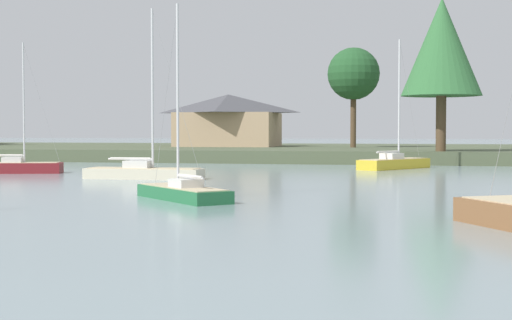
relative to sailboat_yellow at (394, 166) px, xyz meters
name	(u,v)px	position (x,y,z in m)	size (l,w,h in m)	color
far_shore_bank	(304,152)	(-11.77, 27.13, 0.39)	(251.01, 41.17, 1.27)	#4C563D
sailboat_yellow	(394,166)	(0.00, 0.00, 0.00)	(6.05, 7.86, 11.58)	gold
sailboat_cream	(144,175)	(-16.20, -16.88, 0.00)	(8.05, 2.21, 11.93)	beige
sailboat_green	(183,196)	(-8.92, -31.05, -0.05)	(5.82, 5.88, 9.70)	#236B3D
sailboat_maroon	(17,170)	(-28.02, -12.62, -0.03)	(6.89, 3.67, 10.51)	maroon
shore_tree_inland_b	(442,48)	(4.09, 8.85, 10.87)	(7.61, 7.61, 14.58)	brown
shore_tree_right_mid	(354,74)	(-5.42, 23.37, 9.54)	(6.08, 6.08, 11.63)	brown
cottage_eastern	(228,119)	(-21.16, 26.11, 4.37)	(12.96, 9.50, 6.46)	tan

